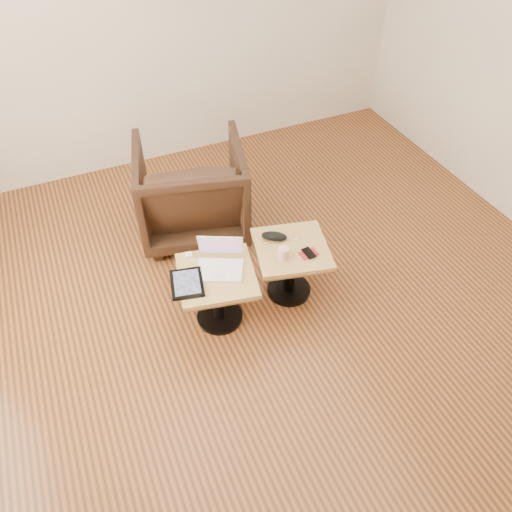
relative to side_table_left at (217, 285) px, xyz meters
name	(u,v)px	position (x,y,z in m)	size (l,w,h in m)	color
room_shell	(285,143)	(0.40, -0.09, 1.02)	(4.52, 4.52, 2.71)	#442A17
side_table_left	(217,285)	(0.00, 0.00, 0.00)	(0.57, 0.57, 0.44)	black
side_table_right	(291,259)	(0.55, 0.03, 0.00)	(0.59, 0.59, 0.44)	black
laptop	(220,262)	(0.05, 0.05, 0.15)	(0.38, 0.36, 0.21)	white
tablet	(187,283)	(-0.20, -0.01, 0.12)	(0.25, 0.29, 0.02)	black
charging_adapter	(189,255)	(-0.11, 0.22, 0.12)	(0.04, 0.04, 0.03)	white
glasses_case	(274,236)	(0.48, 0.15, 0.14)	(0.18, 0.08, 0.06)	black
striped_cup	(283,253)	(0.45, -0.04, 0.16)	(0.07, 0.07, 0.09)	#D46073
earbuds_tangle	(295,239)	(0.61, 0.09, 0.12)	(0.08, 0.05, 0.02)	white
phone_on_sleeve	(309,253)	(0.63, -0.08, 0.12)	(0.13, 0.11, 0.01)	#9C041D
armchair	(192,190)	(0.16, 0.99, 0.05)	(0.82, 0.84, 0.77)	black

